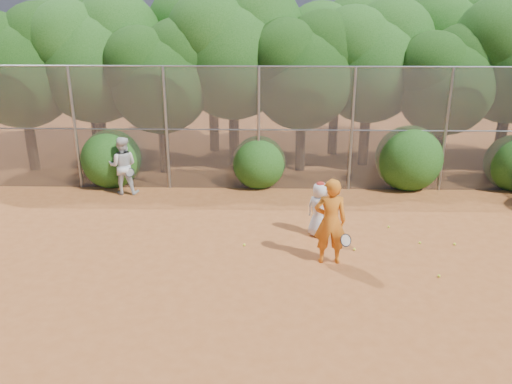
{
  "coord_description": "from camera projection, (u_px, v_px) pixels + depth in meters",
  "views": [
    {
      "loc": [
        -0.69,
        -9.86,
        5.46
      ],
      "look_at": [
        -1.0,
        2.5,
        1.1
      ],
      "focal_mm": 35.0,
      "sensor_mm": 36.0,
      "label": 1
    }
  ],
  "objects": [
    {
      "name": "ball_4",
      "position": [
        244.0,
        245.0,
        12.54
      ],
      "size": [
        0.07,
        0.07,
        0.07
      ],
      "primitive_type": "sphere",
      "color": "#DDEF2B",
      "rests_on": "ground"
    },
    {
      "name": "tree_2",
      "position": [
        161.0,
        73.0,
        17.39
      ],
      "size": [
        3.99,
        3.47,
        5.47
      ],
      "color": "black",
      "rests_on": "ground"
    },
    {
      "name": "ball_1",
      "position": [
        455.0,
        244.0,
        12.58
      ],
      "size": [
        0.07,
        0.07,
        0.07
      ],
      "primitive_type": "sphere",
      "color": "#DDEF2B",
      "rests_on": "ground"
    },
    {
      "name": "tree_12",
      "position": [
        449.0,
        41.0,
        20.04
      ],
      "size": [
        5.02,
        4.37,
        6.88
      ],
      "color": "black",
      "rests_on": "ground"
    },
    {
      "name": "tree_4",
      "position": [
        304.0,
        67.0,
        17.6
      ],
      "size": [
        4.19,
        3.64,
        5.73
      ],
      "color": "black",
      "rests_on": "ground"
    },
    {
      "name": "ball_0",
      "position": [
        354.0,
        249.0,
        12.3
      ],
      "size": [
        0.07,
        0.07,
        0.07
      ],
      "primitive_type": "sphere",
      "color": "#DDEF2B",
      "rests_on": "ground"
    },
    {
      "name": "tree_5",
      "position": [
        371.0,
        57.0,
        18.2
      ],
      "size": [
        4.51,
        3.92,
        6.17
      ],
      "color": "black",
      "rests_on": "ground"
    },
    {
      "name": "tree_1",
      "position": [
        95.0,
        55.0,
        17.93
      ],
      "size": [
        4.64,
        4.03,
        6.35
      ],
      "color": "black",
      "rests_on": "ground"
    },
    {
      "name": "tree_9",
      "position": [
        89.0,
        46.0,
        20.06
      ],
      "size": [
        4.83,
        4.2,
        6.62
      ],
      "color": "black",
      "rests_on": "ground"
    },
    {
      "name": "player_yellow",
      "position": [
        330.0,
        221.0,
        11.42
      ],
      "size": [
        0.89,
        0.59,
        2.06
      ],
      "rotation": [
        0.0,
        0.0,
        3.15
      ],
      "color": "orange",
      "rests_on": "ground"
    },
    {
      "name": "player_white",
      "position": [
        123.0,
        166.0,
        16.0
      ],
      "size": [
        0.95,
        0.79,
        1.88
      ],
      "rotation": [
        0.0,
        0.0,
        3.2
      ],
      "color": "silver",
      "rests_on": "ground"
    },
    {
      "name": "tree_6",
      "position": [
        447.0,
        77.0,
        17.38
      ],
      "size": [
        3.86,
        3.36,
        5.29
      ],
      "color": "black",
      "rests_on": "ground"
    },
    {
      "name": "tree_11",
      "position": [
        339.0,
        51.0,
        19.69
      ],
      "size": [
        4.64,
        4.03,
        6.35
      ],
      "color": "black",
      "rests_on": "ground"
    },
    {
      "name": "bush_0",
      "position": [
        111.0,
        156.0,
        16.84
      ],
      "size": [
        2.0,
        2.0,
        2.0
      ],
      "primitive_type": "sphere",
      "color": "#1B4912",
      "rests_on": "ground"
    },
    {
      "name": "player_teen",
      "position": [
        319.0,
        209.0,
        12.92
      ],
      "size": [
        0.85,
        0.8,
        1.49
      ],
      "rotation": [
        0.0,
        0.0,
        2.52
      ],
      "color": "silver",
      "rests_on": "ground"
    },
    {
      "name": "ground",
      "position": [
        298.0,
        276.0,
        11.09
      ],
      "size": [
        80.0,
        80.0,
        0.0
      ],
      "primitive_type": "plane",
      "color": "#994F22",
      "rests_on": "ground"
    },
    {
      "name": "bush_1",
      "position": [
        259.0,
        160.0,
        16.76
      ],
      "size": [
        1.8,
        1.8,
        1.8
      ],
      "primitive_type": "sphere",
      "color": "#1B4912",
      "rests_on": "ground"
    },
    {
      "name": "tree_3",
      "position": [
        235.0,
        48.0,
        18.01
      ],
      "size": [
        4.89,
        4.26,
        6.7
      ],
      "color": "black",
      "rests_on": "ground"
    },
    {
      "name": "ball_5",
      "position": [
        389.0,
        227.0,
        13.61
      ],
      "size": [
        0.07,
        0.07,
        0.07
      ],
      "primitive_type": "sphere",
      "color": "#DDEF2B",
      "rests_on": "ground"
    },
    {
      "name": "tree_10",
      "position": [
        213.0,
        38.0,
        20.04
      ],
      "size": [
        5.15,
        4.48,
        7.06
      ],
      "color": "black",
      "rests_on": "ground"
    },
    {
      "name": "ball_3",
      "position": [
        420.0,
        243.0,
        12.66
      ],
      "size": [
        0.07,
        0.07,
        0.07
      ],
      "primitive_type": "sphere",
      "color": "#DDEF2B",
      "rests_on": "ground"
    },
    {
      "name": "ball_2",
      "position": [
        439.0,
        276.0,
        11.03
      ],
      "size": [
        0.07,
        0.07,
        0.07
      ],
      "primitive_type": "sphere",
      "color": "#DDEF2B",
      "rests_on": "ground"
    },
    {
      "name": "tree_0",
      "position": [
        21.0,
        62.0,
        17.59
      ],
      "size": [
        4.38,
        3.81,
        6.0
      ],
      "color": "black",
      "rests_on": "ground"
    },
    {
      "name": "bush_2",
      "position": [
        409.0,
        155.0,
        16.57
      ],
      "size": [
        2.2,
        2.2,
        2.2
      ],
      "primitive_type": "sphere",
      "color": "#1B4912",
      "rests_on": "ground"
    },
    {
      "name": "fence_back",
      "position": [
        286.0,
        128.0,
        16.07
      ],
      "size": [
        20.05,
        0.09,
        4.03
      ],
      "color": "gray",
      "rests_on": "ground"
    }
  ]
}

